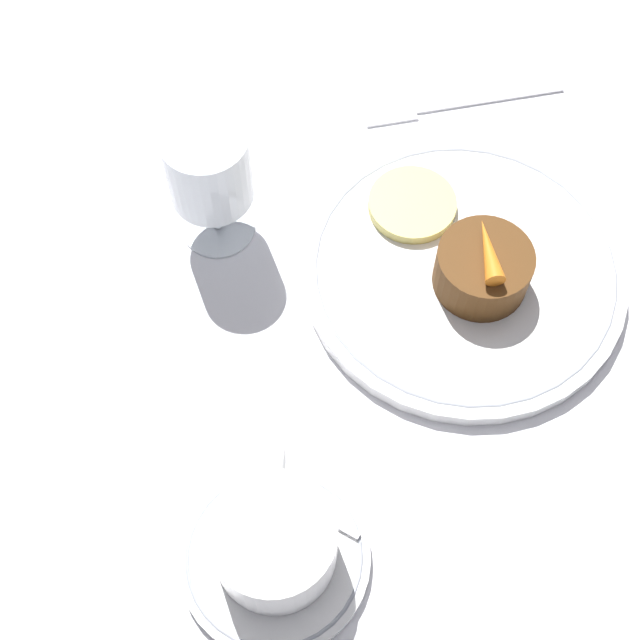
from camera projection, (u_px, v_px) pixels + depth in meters
ground_plane at (397, 279)px, 0.76m from camera, size 3.00×3.00×0.00m
dinner_plate at (464, 271)px, 0.76m from camera, size 0.28×0.28×0.01m
saucer at (274, 557)px, 0.65m from camera, size 0.14×0.14×0.01m
coffee_cup at (274, 542)px, 0.62m from camera, size 0.11×0.09×0.06m
spoon at (284, 496)px, 0.66m from camera, size 0.05×0.10×0.00m
wine_glass at (209, 173)px, 0.72m from camera, size 0.07×0.07×0.12m
fork at (442, 106)px, 0.85m from camera, size 0.06×0.19×0.01m
dessert_cake at (483, 269)px, 0.73m from camera, size 0.08×0.08×0.04m
carrot_garnish at (489, 250)px, 0.70m from camera, size 0.06×0.03×0.02m
pineapple_slice at (412, 204)px, 0.78m from camera, size 0.08×0.08×0.01m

